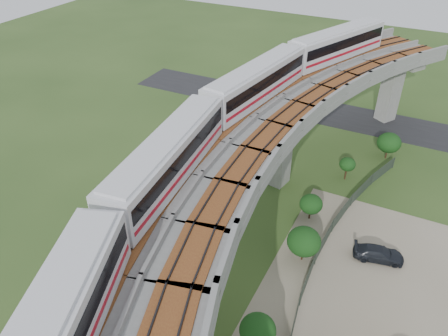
% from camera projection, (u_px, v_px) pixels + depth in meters
% --- Properties ---
extents(ground, '(160.00, 160.00, 0.00)m').
position_uv_depth(ground, '(230.00, 235.00, 42.49)').
color(ground, '#314C1E').
rests_on(ground, ground).
extents(dirt_lot, '(18.00, 26.00, 0.04)m').
position_uv_depth(dirt_lot, '(373.00, 303.00, 35.79)').
color(dirt_lot, gray).
rests_on(dirt_lot, ground).
extents(asphalt_road, '(60.00, 8.00, 0.03)m').
position_uv_depth(asphalt_road, '(319.00, 111.00, 64.68)').
color(asphalt_road, '#232326').
rests_on(asphalt_road, ground).
extents(viaduct, '(19.58, 73.98, 11.40)m').
position_uv_depth(viaduct, '(273.00, 168.00, 35.98)').
color(viaduct, '#99968E').
rests_on(viaduct, ground).
extents(metro_train, '(10.69, 61.34, 3.64)m').
position_uv_depth(metro_train, '(237.00, 123.00, 35.67)').
color(metro_train, silver).
rests_on(metro_train, ground).
extents(fence, '(3.87, 38.73, 1.50)m').
position_uv_depth(fence, '(329.00, 263.00, 38.44)').
color(fence, '#2D382D').
rests_on(fence, ground).
extents(tree_0, '(2.85, 2.85, 3.42)m').
position_uv_depth(tree_0, '(389.00, 143.00, 52.78)').
color(tree_0, '#382314').
rests_on(tree_0, ground).
extents(tree_1, '(1.82, 1.82, 2.82)m').
position_uv_depth(tree_1, '(347.00, 164.00, 49.17)').
color(tree_1, '#382314').
rests_on(tree_1, ground).
extents(tree_2, '(2.31, 2.31, 2.86)m').
position_uv_depth(tree_2, '(311.00, 204.00, 43.52)').
color(tree_2, '#382314').
rests_on(tree_2, ground).
extents(tree_3, '(3.04, 3.04, 3.52)m').
position_uv_depth(tree_3, '(304.00, 241.00, 38.59)').
color(tree_3, '#382314').
rests_on(tree_3, ground).
extents(tree_4, '(2.65, 2.65, 3.55)m').
position_uv_depth(tree_4, '(258.00, 330.00, 30.88)').
color(tree_4, '#382314').
rests_on(tree_4, ground).
extents(car_dark, '(4.76, 2.79, 1.30)m').
position_uv_depth(car_dark, '(379.00, 254.00, 39.50)').
color(car_dark, black).
rests_on(car_dark, dirt_lot).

